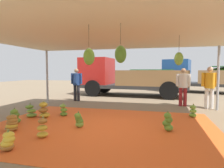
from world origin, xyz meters
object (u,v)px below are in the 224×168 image
Objects in this scene: worker_2 at (210,84)px; banana_bunch_3 at (15,117)px; banana_bunch_4 at (44,111)px; cargo_truck_main at (127,77)px; cargo_truck_far at (208,76)px; banana_bunch_9 at (168,122)px; banana_bunch_8 at (12,123)px; worker_0 at (183,84)px; banana_bunch_10 at (63,110)px; banana_bunch_7 at (42,129)px; banana_bunch_0 at (31,111)px; banana_bunch_6 at (79,120)px; worker_1 at (77,82)px; banana_bunch_2 at (193,112)px; banana_bunch_5 at (8,142)px.

banana_bunch_3 is at bearing -147.63° from worker_2.
cargo_truck_main reaches higher than banana_bunch_4.
banana_bunch_9 is at bearing -107.20° from cargo_truck_far.
banana_bunch_8 is 6.84m from worker_0.
banana_bunch_10 is at bearing -144.78° from worker_0.
banana_bunch_7 is 1.12× the size of banana_bunch_10.
cargo_truck_main is 4.31m from worker_0.
worker_0 is at bearing 54.41° from banana_bunch_7.
banana_bunch_6 is (2.06, -0.69, -0.00)m from banana_bunch_0.
worker_2 is (6.19, 3.92, 0.81)m from banana_bunch_3.
banana_bunch_6 is 2.40m from banana_bunch_9.
banana_bunch_3 is 7.64m from cargo_truck_main.
banana_bunch_10 is 0.07× the size of cargo_truck_main.
worker_2 is (1.77, 3.56, 0.78)m from banana_bunch_9.
worker_1 is at bearing 177.30° from worker_0.
cargo_truck_main is (0.61, 8.15, 0.95)m from banana_bunch_7.
banana_bunch_8 is (-4.84, -2.78, 0.01)m from banana_bunch_2.
worker_1 is at bearing 90.49° from banana_bunch_3.
banana_bunch_4 is at bearing -82.56° from worker_1.
banana_bunch_3 is 2.15m from banana_bunch_5.
banana_bunch_9 is (-0.88, -1.78, 0.04)m from banana_bunch_2.
worker_0 is (0.77, 3.89, 0.75)m from banana_bunch_9.
banana_bunch_4 is at bearing -151.56° from worker_2.
worker_0 is at bearing 33.46° from banana_bunch_0.
banana_bunch_5 is 0.25× the size of worker_0.
banana_bunch_4 is 6.75m from cargo_truck_main.
banana_bunch_8 is at bearing -54.50° from banana_bunch_3.
cargo_truck_main is at bearing 78.06° from banana_bunch_8.
worker_0 reaches higher than banana_bunch_5.
banana_bunch_9 is 10.40m from cargo_truck_far.
banana_bunch_5 is 9.08m from cargo_truck_main.
worker_2 is at bearing -17.98° from worker_0.
worker_0 is (3.88, 5.95, 0.80)m from banana_bunch_5.
banana_bunch_2 is 6.11m from cargo_truck_main.
worker_0 is (4.25, 3.00, 0.79)m from banana_bunch_10.
banana_bunch_7 is 1.07× the size of banana_bunch_8.
banana_bunch_0 is 0.28× the size of worker_1.
banana_bunch_8 is at bearing -89.43° from banana_bunch_4.
banana_bunch_2 is 0.27× the size of worker_1.
banana_bunch_9 is at bearing -101.27° from worker_0.
banana_bunch_4 is 3.78m from worker_1.
banana_bunch_2 is 1.08× the size of banana_bunch_5.
worker_0 is at bearing 56.90° from banana_bunch_5.
banana_bunch_5 is at bearing -123.10° from worker_0.
banana_bunch_9 is (3.95, 1.00, 0.03)m from banana_bunch_8.
worker_0 is (5.23, 3.45, 0.78)m from banana_bunch_0.
worker_1 is (-1.56, 5.37, 0.77)m from banana_bunch_7.
banana_bunch_5 is 0.06× the size of cargo_truck_main.
cargo_truck_far is 6.46m from worker_2.
banana_bunch_7 is 2.20m from banana_bunch_10.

